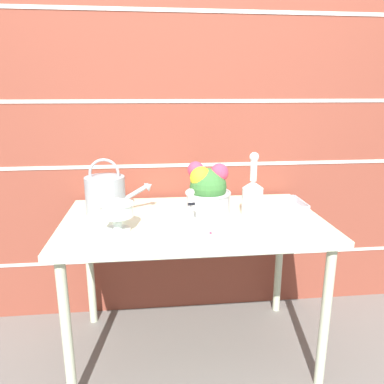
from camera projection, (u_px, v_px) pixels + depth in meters
The scene contains 10 objects.
ground_plane at pixel (193, 348), 2.01m from camera, with size 12.00×12.00×0.00m, color slate.
brick_wall at pixel (184, 133), 2.15m from camera, with size 3.60×0.08×2.20m.
patio_table at pixel (193, 231), 1.83m from camera, with size 1.25×0.74×0.74m.
watering_can at pixel (106, 194), 1.86m from camera, with size 0.34×0.20×0.28m.
crystal_pedestal_bowl at pixel (117, 212), 1.62m from camera, with size 0.15×0.15×0.13m.
flower_planter at pixel (208, 190), 1.87m from camera, with size 0.23×0.23×0.26m.
glass_decanter at pixel (253, 195), 1.83m from camera, with size 0.10×0.10×0.31m.
figurine_vase at pixel (191, 214), 1.63m from camera, with size 0.06×0.06×0.19m.
wire_tray at pixel (276, 206), 1.96m from camera, with size 0.28×0.21×0.04m.
fallen_petal at pixel (210, 233), 1.61m from camera, with size 0.01×0.01×0.01m.
Camera 1 is at (-0.19, -1.71, 1.34)m, focal length 35.00 mm.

